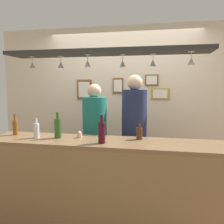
{
  "coord_description": "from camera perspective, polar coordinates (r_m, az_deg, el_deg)",
  "views": [
    {
      "loc": [
        0.56,
        -2.74,
        1.61
      ],
      "look_at": [
        0.0,
        0.1,
        1.28
      ],
      "focal_mm": 36.54,
      "sensor_mm": 36.0,
      "label": 1
    }
  ],
  "objects": [
    {
      "name": "hanging_wineglass_center_left",
      "position": [
        2.54,
        -6.14,
        12.11
      ],
      "size": [
        0.07,
        0.07,
        0.13
      ],
      "color": "silver",
      "rests_on": "overhead_glass_rack"
    },
    {
      "name": "bottle_beer_amber_tall",
      "position": [
        3.04,
        -23.06,
        -3.43
      ],
      "size": [
        0.06,
        0.06,
        0.26
      ],
      "color": "brown",
      "rests_on": "bar_counter"
    },
    {
      "name": "ground_plane",
      "position": [
        3.22,
        -0.37,
        -23.48
      ],
      "size": [
        8.0,
        8.0,
        0.0
      ],
      "primitive_type": "plane",
      "color": "olive"
    },
    {
      "name": "picture_frame_caricature",
      "position": [
        3.99,
        -6.97,
        5.61
      ],
      "size": [
        0.26,
        0.02,
        0.34
      ],
      "color": "brown",
      "rests_on": "back_wall"
    },
    {
      "name": "cupcake",
      "position": [
        2.68,
        -8.14,
        -5.64
      ],
      "size": [
        0.06,
        0.06,
        0.08
      ],
      "color": "beige",
      "rests_on": "bar_counter"
    },
    {
      "name": "back_wall",
      "position": [
        3.89,
        2.83,
        1.9
      ],
      "size": [
        4.4,
        0.06,
        2.6
      ],
      "primitive_type": "cube",
      "color": "beige",
      "rests_on": "ground_plane"
    },
    {
      "name": "bottle_beer_brown_stubby",
      "position": [
        2.59,
        6.85,
        -5.27
      ],
      "size": [
        0.07,
        0.07,
        0.18
      ],
      "color": "#512D14",
      "rests_on": "bar_counter"
    },
    {
      "name": "bottle_champagne_green",
      "position": [
        2.71,
        -13.4,
        -3.86
      ],
      "size": [
        0.08,
        0.08,
        0.3
      ],
      "color": "#2D5623",
      "rests_on": "bar_counter"
    },
    {
      "name": "person_left_teal_shirt",
      "position": [
        3.25,
        -4.35,
        -4.57
      ],
      "size": [
        0.34,
        0.34,
        1.64
      ],
      "color": "#2D334C",
      "rests_on": "ground_plane"
    },
    {
      "name": "picture_frame_upper_small",
      "position": [
        3.8,
        9.9,
        7.88
      ],
      "size": [
        0.22,
        0.02,
        0.18
      ],
      "color": "brown",
      "rests_on": "back_wall"
    },
    {
      "name": "picture_frame_crest",
      "position": [
        3.85,
        1.49,
        6.59
      ],
      "size": [
        0.18,
        0.02,
        0.26
      ],
      "color": "brown",
      "rests_on": "back_wall"
    },
    {
      "name": "picture_frame_lower_pair",
      "position": [
        3.8,
        11.97,
        4.48
      ],
      "size": [
        0.3,
        0.02,
        0.18
      ],
      "color": "#B29338",
      "rests_on": "back_wall"
    },
    {
      "name": "hanging_wineglass_center",
      "position": [
        2.54,
        2.66,
        12.13
      ],
      "size": [
        0.07,
        0.07,
        0.13
      ],
      "color": "silver",
      "rests_on": "overhead_glass_rack"
    },
    {
      "name": "hanging_wineglass_left",
      "position": [
        2.73,
        -12.65,
        11.59
      ],
      "size": [
        0.07,
        0.07,
        0.13
      ],
      "color": "silver",
      "rests_on": "overhead_glass_rack"
    },
    {
      "name": "bar_counter",
      "position": [
        2.48,
        -2.78,
        -15.43
      ],
      "size": [
        2.7,
        0.55,
        1.01
      ],
      "color": "brown",
      "rests_on": "ground_plane"
    },
    {
      "name": "person_right_navy_shirt",
      "position": [
        3.14,
        5.57,
        -3.55
      ],
      "size": [
        0.34,
        0.34,
        1.76
      ],
      "color": "#2D334C",
      "rests_on": "ground_plane"
    },
    {
      "name": "bottle_wine_dark_red",
      "position": [
        2.39,
        -2.56,
        -5.05
      ],
      "size": [
        0.08,
        0.08,
        0.3
      ],
      "color": "#380F19",
      "rests_on": "bar_counter"
    },
    {
      "name": "hanging_wineglass_right",
      "position": [
        2.43,
        19.22,
        12.04
      ],
      "size": [
        0.07,
        0.07,
        0.13
      ],
      "color": "silver",
      "rests_on": "overhead_glass_rack"
    },
    {
      "name": "overhead_glass_rack",
      "position": [
        2.53,
        -1.8,
        14.72
      ],
      "size": [
        2.2,
        0.36,
        0.04
      ],
      "primitive_type": "cube",
      "color": "black"
    },
    {
      "name": "bottle_soda_clear",
      "position": [
        2.78,
        -18.4,
        -4.3
      ],
      "size": [
        0.06,
        0.06,
        0.23
      ],
      "color": "silver",
      "rests_on": "bar_counter"
    },
    {
      "name": "hanging_wineglass_center_right",
      "position": [
        2.51,
        10.21,
        12.1
      ],
      "size": [
        0.07,
        0.07,
        0.13
      ],
      "color": "silver",
      "rests_on": "overhead_glass_rack"
    },
    {
      "name": "hanging_wineglass_far_left",
      "position": [
        2.86,
        -19.32,
        11.15
      ],
      "size": [
        0.07,
        0.07,
        0.13
      ],
      "color": "silver",
      "rests_on": "overhead_glass_rack"
    }
  ]
}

